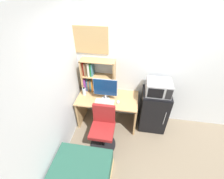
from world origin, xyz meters
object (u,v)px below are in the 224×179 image
at_px(monitor, 105,88).
at_px(mini_fridge, 153,110).
at_px(bed, 82,172).
at_px(computer_mouse, 118,102).
at_px(keyboard, 105,102).
at_px(water_bottle, 84,91).
at_px(wall_corkboard, 90,40).
at_px(microwave, 159,87).
at_px(desk_chair, 103,130).
at_px(hutch_bookshelf, 93,75).

distance_m(monitor, mini_fridge, 1.16).
bearing_deg(bed, computer_mouse, 70.36).
height_order(keyboard, water_bottle, water_bottle).
relative_size(water_bottle, wall_corkboard, 0.27).
height_order(mini_fridge, microwave, microwave).
xyz_separation_m(microwave, desk_chair, (-0.97, -0.64, -0.67)).
bearing_deg(computer_mouse, mini_fridge, 13.32).
xyz_separation_m(hutch_bookshelf, monitor, (0.31, -0.27, -0.11)).
relative_size(monitor, wall_corkboard, 0.71).
bearing_deg(microwave, desk_chair, -146.81).
relative_size(monitor, desk_chair, 0.53).
bearing_deg(computer_mouse, keyboard, -175.26).
bearing_deg(microwave, wall_corkboard, 169.21).
bearing_deg(mini_fridge, monitor, -174.08).
height_order(hutch_bookshelf, bed, hutch_bookshelf).
xyz_separation_m(mini_fridge, bed, (-1.18, -1.37, -0.26)).
distance_m(mini_fridge, bed, 1.83).
distance_m(mini_fridge, wall_corkboard, 1.93).
xyz_separation_m(mini_fridge, microwave, (0.00, 0.00, 0.60)).
distance_m(monitor, wall_corkboard, 0.95).
xyz_separation_m(keyboard, microwave, (1.02, 0.20, 0.33)).
xyz_separation_m(hutch_bookshelf, wall_corkboard, (-0.03, 0.10, 0.70)).
height_order(hutch_bookshelf, mini_fridge, hutch_bookshelf).
height_order(monitor, microwave, monitor).
bearing_deg(bed, microwave, 49.48).
xyz_separation_m(hutch_bookshelf, bed, (0.15, -1.53, -0.92)).
height_order(computer_mouse, bed, computer_mouse).
height_order(keyboard, desk_chair, desk_chair).
xyz_separation_m(water_bottle, wall_corkboard, (0.14, 0.30, 1.00)).
distance_m(keyboard, water_bottle, 0.51).
height_order(keyboard, bed, keyboard).
relative_size(mini_fridge, desk_chair, 1.03).
xyz_separation_m(monitor, water_bottle, (-0.47, 0.07, -0.19)).
distance_m(keyboard, wall_corkboard, 1.22).
bearing_deg(keyboard, bed, -97.51).
distance_m(monitor, water_bottle, 0.52).
distance_m(hutch_bookshelf, monitor, 0.42).
distance_m(bed, wall_corkboard, 2.30).
relative_size(monitor, keyboard, 1.27).
bearing_deg(keyboard, microwave, 11.24).
bearing_deg(desk_chair, hutch_bookshelf, 113.85).
distance_m(computer_mouse, bed, 1.38).
bearing_deg(microwave, water_bottle, -178.58).
relative_size(mini_fridge, bed, 0.99).
xyz_separation_m(computer_mouse, bed, (-0.43, -1.20, -0.55)).
bearing_deg(computer_mouse, monitor, 165.16).
height_order(hutch_bookshelf, monitor, hutch_bookshelf).
height_order(bed, wall_corkboard, wall_corkboard).
height_order(desk_chair, wall_corkboard, wall_corkboard).
relative_size(computer_mouse, microwave, 0.20).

